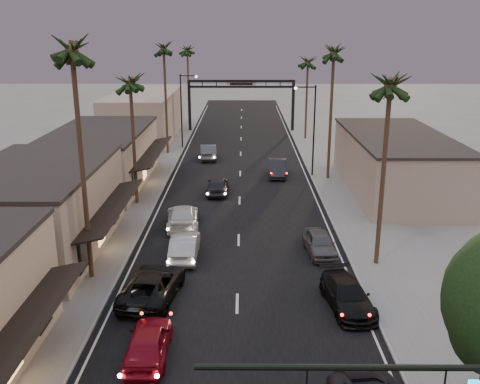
{
  "coord_description": "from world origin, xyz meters",
  "views": [
    {
      "loc": [
        0.32,
        -6.58,
        14.03
      ],
      "look_at": [
        0.07,
        31.31,
        2.5
      ],
      "focal_mm": 40.0,
      "sensor_mm": 36.0,
      "label": 1
    }
  ],
  "objects_px": {
    "palm_lc": "(130,77)",
    "oncoming_red": "(148,342)",
    "arch": "(241,92)",
    "palm_far": "(187,47)",
    "streetlight_right": "(311,123)",
    "palm_lb": "(71,43)",
    "streetlight_left": "(183,105)",
    "oncoming_silver": "(185,246)",
    "palm_ld": "(164,45)",
    "palm_rb": "(334,48)",
    "palm_rc": "(308,59)",
    "oncoming_pickup": "(153,285)",
    "palm_ra": "(391,78)",
    "curbside_black": "(347,295)"
  },
  "relations": [
    {
      "from": "palm_ld",
      "to": "curbside_black",
      "type": "relative_size",
      "value": 2.83
    },
    {
      "from": "palm_ld",
      "to": "palm_rb",
      "type": "relative_size",
      "value": 1.0
    },
    {
      "from": "palm_lc",
      "to": "oncoming_red",
      "type": "relative_size",
      "value": 2.69
    },
    {
      "from": "palm_rc",
      "to": "curbside_black",
      "type": "distance_m",
      "value": 46.51
    },
    {
      "from": "arch",
      "to": "oncoming_red",
      "type": "xyz_separation_m",
      "value": [
        -3.89,
        -55.91,
        -4.76
      ]
    },
    {
      "from": "streetlight_left",
      "to": "palm_ra",
      "type": "distance_m",
      "value": 37.87
    },
    {
      "from": "palm_lb",
      "to": "palm_rb",
      "type": "distance_m",
      "value": 27.94
    },
    {
      "from": "palm_lb",
      "to": "oncoming_pickup",
      "type": "relative_size",
      "value": 2.64
    },
    {
      "from": "oncoming_silver",
      "to": "palm_far",
      "type": "bearing_deg",
      "value": -85.2
    },
    {
      "from": "arch",
      "to": "palm_far",
      "type": "distance_m",
      "value": 12.96
    },
    {
      "from": "palm_lb",
      "to": "palm_far",
      "type": "relative_size",
      "value": 1.15
    },
    {
      "from": "palm_rb",
      "to": "oncoming_silver",
      "type": "height_order",
      "value": "palm_rb"
    },
    {
      "from": "arch",
      "to": "streetlight_left",
      "type": "xyz_separation_m",
      "value": [
        -6.92,
        -12.0,
        -0.2
      ]
    },
    {
      "from": "palm_far",
      "to": "curbside_black",
      "type": "xyz_separation_m",
      "value": [
        14.08,
        -59.39,
        -10.71
      ]
    },
    {
      "from": "palm_lb",
      "to": "oncoming_pickup",
      "type": "xyz_separation_m",
      "value": [
        4.01,
        -2.41,
        -12.59
      ]
    },
    {
      "from": "oncoming_red",
      "to": "oncoming_pickup",
      "type": "distance_m",
      "value": 5.54
    },
    {
      "from": "palm_lc",
      "to": "palm_ld",
      "type": "distance_m",
      "value": 19.1
    },
    {
      "from": "arch",
      "to": "oncoming_silver",
      "type": "relative_size",
      "value": 3.2
    },
    {
      "from": "arch",
      "to": "palm_far",
      "type": "bearing_deg",
      "value": 136.05
    },
    {
      "from": "palm_far",
      "to": "oncoming_pickup",
      "type": "bearing_deg",
      "value": -86.37
    },
    {
      "from": "curbside_black",
      "to": "oncoming_silver",
      "type": "bearing_deg",
      "value": 137.53
    },
    {
      "from": "streetlight_right",
      "to": "palm_ra",
      "type": "distance_m",
      "value": 21.94
    },
    {
      "from": "oncoming_red",
      "to": "oncoming_silver",
      "type": "relative_size",
      "value": 0.96
    },
    {
      "from": "palm_lc",
      "to": "oncoming_silver",
      "type": "bearing_deg",
      "value": -64.63
    },
    {
      "from": "palm_lb",
      "to": "curbside_black",
      "type": "height_order",
      "value": "palm_lb"
    },
    {
      "from": "streetlight_right",
      "to": "palm_rc",
      "type": "height_order",
      "value": "palm_rc"
    },
    {
      "from": "palm_lb",
      "to": "oncoming_silver",
      "type": "distance_m",
      "value": 13.97
    },
    {
      "from": "streetlight_left",
      "to": "palm_lc",
      "type": "height_order",
      "value": "palm_lc"
    },
    {
      "from": "palm_rb",
      "to": "palm_far",
      "type": "relative_size",
      "value": 1.08
    },
    {
      "from": "streetlight_left",
      "to": "oncoming_red",
      "type": "xyz_separation_m",
      "value": [
        3.03,
        -43.91,
        -4.55
      ]
    },
    {
      "from": "oncoming_pickup",
      "to": "oncoming_silver",
      "type": "distance_m",
      "value": 5.62
    },
    {
      "from": "arch",
      "to": "palm_rc",
      "type": "height_order",
      "value": "palm_rc"
    },
    {
      "from": "streetlight_left",
      "to": "palm_rc",
      "type": "bearing_deg",
      "value": 21.14
    },
    {
      "from": "palm_rc",
      "to": "oncoming_pickup",
      "type": "bearing_deg",
      "value": -106.54
    },
    {
      "from": "arch",
      "to": "oncoming_silver",
      "type": "distance_m",
      "value": 45.29
    },
    {
      "from": "palm_lb",
      "to": "palm_lc",
      "type": "xyz_separation_m",
      "value": [
        0.0,
        14.0,
        -2.92
      ]
    },
    {
      "from": "palm_rb",
      "to": "oncoming_silver",
      "type": "relative_size",
      "value": 2.99
    },
    {
      "from": "streetlight_left",
      "to": "oncoming_red",
      "type": "distance_m",
      "value": 44.25
    },
    {
      "from": "streetlight_right",
      "to": "palm_lb",
      "type": "height_order",
      "value": "palm_lb"
    },
    {
      "from": "curbside_black",
      "to": "oncoming_pickup",
      "type": "bearing_deg",
      "value": 167.29
    },
    {
      "from": "streetlight_right",
      "to": "oncoming_red",
      "type": "height_order",
      "value": "streetlight_right"
    },
    {
      "from": "palm_rb",
      "to": "palm_far",
      "type": "distance_m",
      "value": 37.98
    },
    {
      "from": "palm_ld",
      "to": "palm_lb",
      "type": "bearing_deg",
      "value": -90.0
    },
    {
      "from": "palm_lb",
      "to": "streetlight_left",
      "type": "bearing_deg",
      "value": 87.33
    },
    {
      "from": "palm_ra",
      "to": "palm_rc",
      "type": "height_order",
      "value": "palm_ra"
    },
    {
      "from": "streetlight_left",
      "to": "palm_rc",
      "type": "distance_m",
      "value": 17.42
    },
    {
      "from": "palm_lc",
      "to": "palm_rc",
      "type": "distance_m",
      "value": 32.86
    },
    {
      "from": "streetlight_right",
      "to": "palm_far",
      "type": "height_order",
      "value": "palm_far"
    },
    {
      "from": "oncoming_pickup",
      "to": "oncoming_silver",
      "type": "xyz_separation_m",
      "value": [
        1.17,
        5.5,
        -0.02
      ]
    },
    {
      "from": "palm_rc",
      "to": "palm_far",
      "type": "relative_size",
      "value": 0.92
    }
  ]
}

